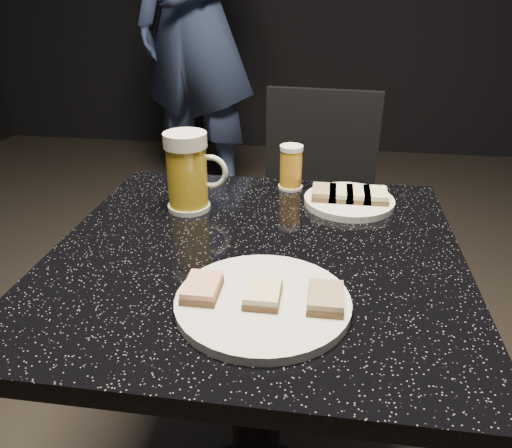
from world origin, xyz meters
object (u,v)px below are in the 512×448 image
(beer_mug, at_px, (188,172))
(table, at_px, (256,359))
(plate_large, at_px, (263,303))
(plate_small, at_px, (349,201))
(chair, at_px, (314,206))
(patron, at_px, (196,21))
(beer_tumbler, at_px, (291,167))

(beer_mug, bearing_deg, table, -44.28)
(beer_mug, bearing_deg, plate_large, -58.88)
(plate_small, distance_m, chair, 0.62)
(plate_large, distance_m, table, 0.30)
(patron, xyz_separation_m, table, (0.60, -1.96, -0.47))
(patron, xyz_separation_m, beer_tumbler, (0.64, -1.66, -0.18))
(patron, xyz_separation_m, beer_mug, (0.44, -1.80, -0.15))
(plate_small, height_order, chair, chair)
(patron, bearing_deg, plate_small, -46.92)
(patron, xyz_separation_m, chair, (0.68, -1.18, -0.48))
(table, relative_size, beer_mug, 4.75)
(table, bearing_deg, plate_small, 53.75)
(patron, distance_m, beer_tumbler, 1.79)
(plate_small, bearing_deg, plate_large, -108.52)
(plate_large, xyz_separation_m, beer_mug, (-0.19, 0.32, 0.07))
(beer_tumbler, height_order, chair, chair)
(table, bearing_deg, beer_tumbler, 83.30)
(plate_small, relative_size, table, 0.25)
(beer_mug, distance_m, chair, 0.75)
(beer_tumbler, distance_m, chair, 0.57)
(plate_large, xyz_separation_m, beer_tumbler, (0.00, 0.46, 0.04))
(plate_large, relative_size, chair, 0.29)
(plate_small, relative_size, beer_mug, 1.17)
(plate_small, distance_m, table, 0.37)
(patron, bearing_deg, table, -53.58)
(table, bearing_deg, beer_mug, 135.72)
(plate_small, height_order, table, plate_small)
(plate_large, relative_size, plate_small, 1.35)
(plate_large, xyz_separation_m, chair, (0.05, 0.94, -0.26))
(plate_large, xyz_separation_m, table, (-0.03, 0.16, -0.25))
(plate_large, height_order, table, plate_large)
(patron, relative_size, beer_tumbler, 19.95)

